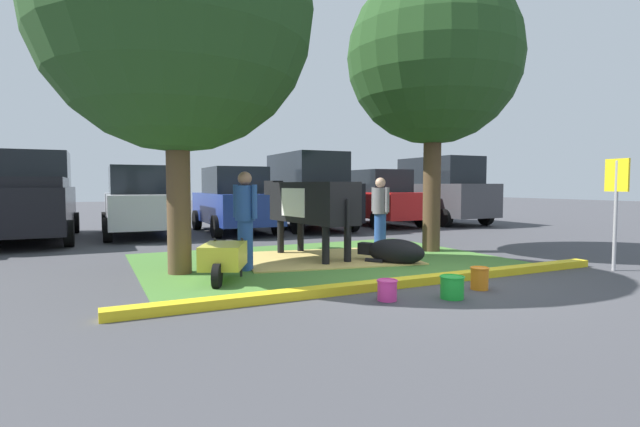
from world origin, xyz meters
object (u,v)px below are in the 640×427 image
Objects in this scene: bucket_pink at (387,290)px; bucket_green at (452,287)px; wheelbarrow at (223,257)px; parking_sign at (616,192)px; sedan_blue at (235,201)px; cow_holstein at (309,203)px; calf_lying at (394,252)px; bucket_orange at (480,278)px; sedan_silver at (140,202)px; person_visitor_near at (380,212)px; sedan_red at (378,198)px; suv_dark_grey at (439,190)px; shade_tree_right at (434,58)px; pickup_truck_black at (29,199)px; person_handler at (245,218)px; shade_tree_left at (175,13)px; suv_black at (306,191)px.

bucket_green is at bearing -19.12° from bucket_pink.
wheelbarrow is 2.62m from bucket_pink.
parking_sign is 0.44× the size of sedan_blue.
cow_holstein is 1.96m from calf_lying.
sedan_blue is at bearing 95.23° from bucket_orange.
bucket_pink is 0.06× the size of sedan_silver.
cow_holstein is 3.89m from bucket_orange.
person_visitor_near is 5.05× the size of bucket_green.
parking_sign is at bearing 4.83° from bucket_green.
suv_dark_grey is (2.65, -0.22, 0.29)m from sedan_red.
bucket_green reaches higher than bucket_pink.
wheelbarrow is at bearing -107.16° from sedan_blue.
shade_tree_right reaches higher than cow_holstein.
pickup_truck_black is (-5.64, 9.93, 0.96)m from bucket_green.
bucket_green is 12.59m from suv_dark_grey.
bucket_green is 0.07× the size of sedan_red.
person_handler is (-1.58, -0.82, -0.20)m from cow_holstein.
suv_dark_grey is (7.23, 9.45, 1.10)m from bucket_orange.
shade_tree_left is 8.86m from suv_black.
bucket_green is at bearing -175.17° from parking_sign.
cow_holstein is 6.66m from sedan_silver.
sedan_red is at bearing 59.01° from calf_lying.
sedan_red is (2.71, 6.34, -3.24)m from shade_tree_right.
shade_tree_right is 4.47m from calf_lying.
shade_tree_left is 3.98m from wheelbarrow.
suv_black is at bearing -177.13° from sedan_red.
parking_sign is 0.42× the size of suv_dark_grey.
shade_tree_right is at bearing 31.29° from calf_lying.
shade_tree_left is 2.07× the size of cow_holstein.
person_visitor_near is (3.44, 1.07, -0.04)m from person_handler.
parking_sign reaches higher than calf_lying.
person_visitor_near is 0.35× the size of suv_black.
shade_tree_left is at bearing 131.51° from bucket_green.
pickup_truck_black is at bearing 131.29° from calf_lying.
parking_sign is at bearing -40.67° from cow_holstein.
shade_tree_right is 9.04m from sedan_silver.
bucket_orange reaches higher than bucket_green.
person_handler is at bearing -152.59° from cow_holstein.
shade_tree_right reaches higher than suv_dark_grey.
sedan_silver is (-4.49, 5.86, 0.10)m from person_visitor_near.
shade_tree_right is at bearing 13.84° from wheelbarrow.
parking_sign is 7.06× the size of bucket_pink.
shade_tree_left is 5.47m from bucket_pink.
sedan_red reaches higher than bucket_pink.
parking_sign reaches higher than person_handler.
sedan_silver and sedan_blue have the same top height.
calf_lying is at bearing -50.80° from cow_holstein.
wheelbarrow is at bearing 127.51° from bucket_pink.
cow_holstein is 0.71× the size of sedan_blue.
bucket_pink is 0.06× the size of suv_black.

